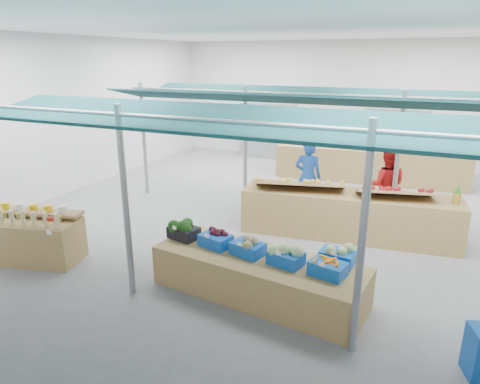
{
  "coord_description": "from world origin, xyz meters",
  "views": [
    {
      "loc": [
        3.11,
        -8.85,
        3.63
      ],
      "look_at": [
        -0.19,
        -1.6,
        1.11
      ],
      "focal_mm": 32.0,
      "sensor_mm": 36.0,
      "label": 1
    }
  ],
  "objects_px": {
    "bottle_shelf": "(33,238)",
    "vendor_left": "(308,177)",
    "fruit_counter": "(348,214)",
    "vendor_right": "(386,185)",
    "veg_counter": "(258,276)"
  },
  "relations": [
    {
      "from": "bottle_shelf",
      "to": "fruit_counter",
      "type": "xyz_separation_m",
      "value": [
        5.11,
        3.55,
        0.04
      ]
    },
    {
      "from": "vendor_left",
      "to": "vendor_right",
      "type": "xyz_separation_m",
      "value": [
        1.8,
        0.0,
        0.0
      ]
    },
    {
      "from": "veg_counter",
      "to": "fruit_counter",
      "type": "xyz_separation_m",
      "value": [
        0.82,
        3.0,
        0.14
      ]
    },
    {
      "from": "vendor_left",
      "to": "vendor_right",
      "type": "relative_size",
      "value": 1.0
    },
    {
      "from": "vendor_right",
      "to": "fruit_counter",
      "type": "bearing_deg",
      "value": 54.14
    },
    {
      "from": "bottle_shelf",
      "to": "vendor_left",
      "type": "bearing_deg",
      "value": 35.15
    },
    {
      "from": "vendor_left",
      "to": "vendor_right",
      "type": "height_order",
      "value": "same"
    },
    {
      "from": "fruit_counter",
      "to": "vendor_right",
      "type": "height_order",
      "value": "vendor_right"
    },
    {
      "from": "bottle_shelf",
      "to": "fruit_counter",
      "type": "distance_m",
      "value": 6.22
    },
    {
      "from": "bottle_shelf",
      "to": "vendor_left",
      "type": "height_order",
      "value": "vendor_left"
    },
    {
      "from": "fruit_counter",
      "to": "vendor_right",
      "type": "xyz_separation_m",
      "value": [
        0.6,
        1.1,
        0.41
      ]
    },
    {
      "from": "bottle_shelf",
      "to": "fruit_counter",
      "type": "height_order",
      "value": "bottle_shelf"
    },
    {
      "from": "vendor_left",
      "to": "vendor_right",
      "type": "bearing_deg",
      "value": 172.75
    },
    {
      "from": "fruit_counter",
      "to": "vendor_left",
      "type": "height_order",
      "value": "vendor_left"
    },
    {
      "from": "fruit_counter",
      "to": "veg_counter",
      "type": "bearing_deg",
      "value": -112.57
    }
  ]
}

